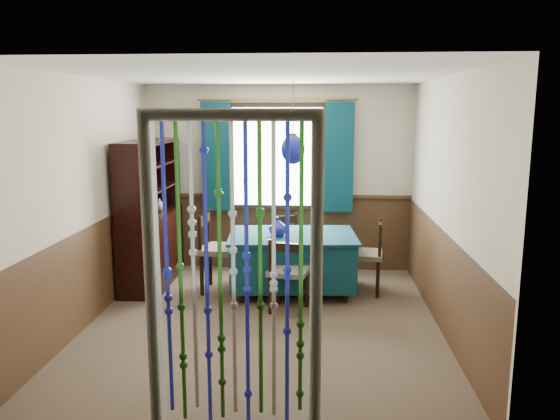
# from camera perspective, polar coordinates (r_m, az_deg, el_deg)

# --- Properties ---
(floor) EXTENTS (4.00, 4.00, 0.00)m
(floor) POSITION_cam_1_polar(r_m,az_deg,el_deg) (5.78, -1.71, -11.62)
(floor) COLOR brown
(floor) RESTS_ON ground
(ceiling) EXTENTS (4.00, 4.00, 0.00)m
(ceiling) POSITION_cam_1_polar(r_m,az_deg,el_deg) (5.37, -1.86, 13.95)
(ceiling) COLOR silver
(ceiling) RESTS_ON ground
(wall_back) EXTENTS (3.60, 0.00, 3.60)m
(wall_back) POSITION_cam_1_polar(r_m,az_deg,el_deg) (7.41, -0.23, 3.30)
(wall_back) COLOR beige
(wall_back) RESTS_ON ground
(wall_front) EXTENTS (3.60, 0.00, 3.60)m
(wall_front) POSITION_cam_1_polar(r_m,az_deg,el_deg) (3.50, -5.07, -4.86)
(wall_front) COLOR beige
(wall_front) RESTS_ON ground
(wall_left) EXTENTS (0.00, 4.00, 4.00)m
(wall_left) POSITION_cam_1_polar(r_m,az_deg,el_deg) (5.90, -19.47, 0.85)
(wall_left) COLOR beige
(wall_left) RESTS_ON ground
(wall_right) EXTENTS (0.00, 4.00, 4.00)m
(wall_right) POSITION_cam_1_polar(r_m,az_deg,el_deg) (5.55, 17.03, 0.44)
(wall_right) COLOR beige
(wall_right) RESTS_ON ground
(wainscot_back) EXTENTS (3.60, 0.00, 3.60)m
(wainscot_back) POSITION_cam_1_polar(r_m,az_deg,el_deg) (7.52, -0.24, -2.39)
(wainscot_back) COLOR #452D1A
(wainscot_back) RESTS_ON ground
(wainscot_front) EXTENTS (3.60, 0.00, 3.60)m
(wainscot_front) POSITION_cam_1_polar(r_m,az_deg,el_deg) (3.78, -4.85, -15.83)
(wainscot_front) COLOR #452D1A
(wainscot_front) RESTS_ON ground
(wainscot_left) EXTENTS (0.00, 4.00, 4.00)m
(wainscot_left) POSITION_cam_1_polar(r_m,az_deg,el_deg) (6.05, -18.91, -6.17)
(wainscot_left) COLOR #452D1A
(wainscot_left) RESTS_ON ground
(wainscot_right) EXTENTS (0.00, 4.00, 4.00)m
(wainscot_right) POSITION_cam_1_polar(r_m,az_deg,el_deg) (5.72, 16.48, -6.98)
(wainscot_right) COLOR #452D1A
(wainscot_right) RESTS_ON ground
(window) EXTENTS (1.32, 0.12, 1.42)m
(window) POSITION_cam_1_polar(r_m,az_deg,el_deg) (7.33, -0.26, 5.58)
(window) COLOR black
(window) RESTS_ON wall_back
(doorway) EXTENTS (1.16, 0.12, 2.18)m
(doorway) POSITION_cam_1_polar(r_m,az_deg,el_deg) (3.61, -4.87, -7.67)
(doorway) COLOR silver
(doorway) RESTS_ON ground
(dining_table) EXTENTS (1.56, 1.14, 0.72)m
(dining_table) POSITION_cam_1_polar(r_m,az_deg,el_deg) (6.55, 1.30, -5.08)
(dining_table) COLOR #0C343F
(dining_table) RESTS_ON floor
(chair_near) EXTENTS (0.48, 0.46, 0.83)m
(chair_near) POSITION_cam_1_polar(r_m,az_deg,el_deg) (5.92, 0.85, -6.52)
(chair_near) COLOR black
(chair_near) RESTS_ON floor
(chair_far) EXTENTS (0.50, 0.49, 0.82)m
(chair_far) POSITION_cam_1_polar(r_m,az_deg,el_deg) (7.15, 0.69, -3.60)
(chair_far) COLOR black
(chair_far) RESTS_ON floor
(chair_left) EXTENTS (0.48, 0.50, 0.96)m
(chair_left) POSITION_cam_1_polar(r_m,az_deg,el_deg) (6.63, -6.48, -4.15)
(chair_left) COLOR black
(chair_left) RESTS_ON floor
(chair_right) EXTENTS (0.46, 0.48, 0.88)m
(chair_right) POSITION_cam_1_polar(r_m,az_deg,el_deg) (6.60, 9.06, -4.66)
(chair_right) COLOR black
(chair_right) RESTS_ON floor
(sideboard) EXTENTS (0.50, 1.39, 1.80)m
(sideboard) POSITION_cam_1_polar(r_m,az_deg,el_deg) (7.03, -13.37, -2.59)
(sideboard) COLOR black
(sideboard) RESTS_ON floor
(pendant_lamp) EXTENTS (0.28, 0.28, 0.95)m
(pendant_lamp) POSITION_cam_1_polar(r_m,az_deg,el_deg) (6.33, 1.35, 6.37)
(pendant_lamp) COLOR olive
(pendant_lamp) RESTS_ON ceiling
(vase_table) EXTENTS (0.25, 0.25, 0.20)m
(vase_table) POSITION_cam_1_polar(r_m,az_deg,el_deg) (6.37, -0.24, -1.83)
(vase_table) COLOR navy
(vase_table) RESTS_ON dining_table
(bowl_shelf) EXTENTS (0.31, 0.31, 0.06)m
(bowl_shelf) POSITION_cam_1_polar(r_m,az_deg,el_deg) (6.58, -13.97, 2.18)
(bowl_shelf) COLOR beige
(bowl_shelf) RESTS_ON sideboard
(vase_sideboard) EXTENTS (0.17, 0.17, 0.16)m
(vase_sideboard) POSITION_cam_1_polar(r_m,az_deg,el_deg) (7.15, -12.50, 0.64)
(vase_sideboard) COLOR beige
(vase_sideboard) RESTS_ON sideboard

